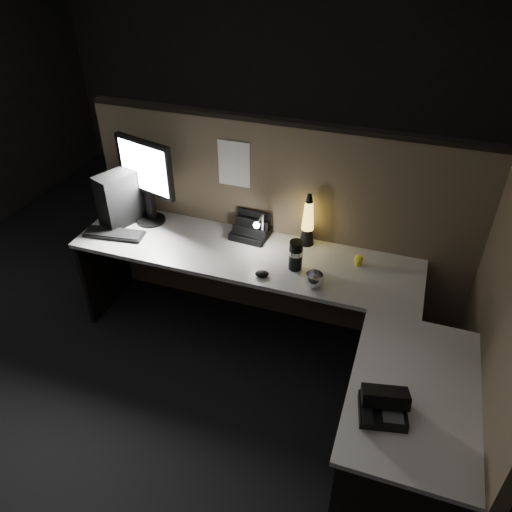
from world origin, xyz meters
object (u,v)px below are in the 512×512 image
(keyboard, at_px, (114,234))
(lava_lamp, at_px, (308,224))
(desk_phone, at_px, (383,405))
(monitor, at_px, (146,174))
(pc_tower, at_px, (123,197))

(keyboard, height_order, lava_lamp, lava_lamp)
(keyboard, relative_size, desk_phone, 1.69)
(keyboard, xyz_separation_m, desk_phone, (1.94, -0.88, 0.04))
(desk_phone, bearing_deg, keyboard, 143.77)
(lava_lamp, xyz_separation_m, desk_phone, (0.66, -1.22, -0.11))
(lava_lamp, bearing_deg, monitor, -176.39)
(monitor, relative_size, keyboard, 1.49)
(monitor, distance_m, keyboard, 0.47)
(keyboard, height_order, desk_phone, desk_phone)
(monitor, xyz_separation_m, keyboard, (-0.15, -0.26, -0.36))
(pc_tower, height_order, lava_lamp, pc_tower)
(monitor, height_order, lava_lamp, monitor)
(pc_tower, height_order, monitor, monitor)
(monitor, height_order, keyboard, monitor)
(pc_tower, distance_m, desk_phone, 2.25)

